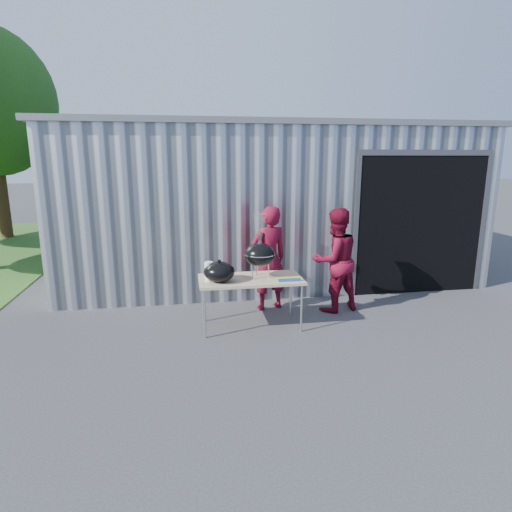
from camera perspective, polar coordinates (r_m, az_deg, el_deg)
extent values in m
plane|color=#363638|center=(6.01, 0.10, -11.23)|extent=(80.00, 80.00, 0.00)
cube|color=silver|center=(10.29, 0.19, 7.62)|extent=(8.00, 6.00, 3.00)
cube|color=slate|center=(10.26, 0.19, 16.26)|extent=(8.20, 6.20, 0.10)
cube|color=black|center=(8.84, 19.19, 4.37)|extent=(2.40, 1.20, 2.50)
cube|color=#4C4C51|center=(8.26, 21.78, 12.68)|extent=(2.52, 0.08, 0.10)
cylinder|color=#442D19|center=(15.52, -30.65, 5.88)|extent=(0.36, 0.36, 2.05)
cube|color=tan|center=(6.25, -0.74, -3.15)|extent=(1.50, 0.75, 0.04)
cylinder|color=silver|center=(6.00, -6.85, -7.69)|extent=(0.03, 0.03, 0.71)
cylinder|color=silver|center=(6.21, 6.08, -6.97)|extent=(0.03, 0.03, 0.71)
cylinder|color=silver|center=(6.60, -7.11, -5.77)|extent=(0.03, 0.03, 0.71)
cylinder|color=silver|center=(6.78, 4.67, -5.18)|extent=(0.03, 0.03, 0.71)
ellipsoid|color=black|center=(6.20, 0.49, 0.17)|extent=(0.45, 0.45, 0.34)
cylinder|color=silver|center=(6.20, 0.49, 0.28)|extent=(0.46, 0.46, 0.02)
cylinder|color=silver|center=(6.19, 0.49, 0.40)|extent=(0.43, 0.43, 0.01)
cylinder|color=silver|center=(6.38, 0.27, -1.48)|extent=(0.02, 0.02, 0.24)
cylinder|color=silver|center=(6.16, -0.52, -2.01)|extent=(0.02, 0.02, 0.24)
cylinder|color=silver|center=(6.21, 1.70, -1.92)|extent=(0.02, 0.02, 0.24)
cylinder|color=#C07545|center=(6.17, -0.71, 0.49)|extent=(0.02, 0.14, 0.02)
cylinder|color=#C07545|center=(6.18, -0.23, 0.50)|extent=(0.02, 0.14, 0.02)
cylinder|color=#C07545|center=(6.18, 0.25, 0.52)|extent=(0.02, 0.14, 0.02)
cylinder|color=#C07545|center=(6.19, 0.72, 0.54)|extent=(0.02, 0.14, 0.02)
cylinder|color=#C07545|center=(6.20, 1.20, 0.55)|extent=(0.02, 0.14, 0.02)
cylinder|color=#C07545|center=(6.21, 1.67, 0.57)|extent=(0.02, 0.14, 0.02)
cone|color=silver|center=(6.13, 0.49, 3.14)|extent=(0.20, 0.20, 0.55)
ellipsoid|color=black|center=(6.06, -4.91, -2.11)|extent=(0.44, 0.44, 0.29)
cylinder|color=black|center=(6.02, -4.94, -0.66)|extent=(0.05, 0.05, 0.03)
cylinder|color=white|center=(6.10, -6.30, -2.07)|extent=(0.12, 0.12, 0.28)
cube|color=white|center=(6.33, -5.89, -2.34)|extent=(0.20, 0.15, 0.10)
cube|color=#1951A6|center=(6.10, 4.48, -3.15)|extent=(0.32, 0.06, 0.05)
cube|color=yellow|center=(6.09, 4.48, -2.87)|extent=(0.32, 0.06, 0.01)
imported|color=maroon|center=(6.99, 1.73, -0.32)|extent=(0.72, 0.58, 1.71)
imported|color=maroon|center=(7.03, 10.48, -0.56)|extent=(0.96, 0.83, 1.69)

